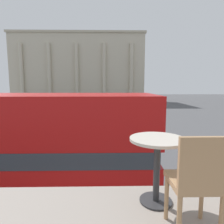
{
  "coord_description": "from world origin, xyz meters",
  "views": [
    {
      "loc": [
        0.8,
        -2.42,
        4.42
      ],
      "look_at": [
        1.18,
        15.57,
        2.04
      ],
      "focal_mm": 32.0,
      "sensor_mm": 36.0,
      "label": 1
    }
  ],
  "objects_px": {
    "pedestrian_olive": "(93,110)",
    "pedestrian_red": "(87,115)",
    "traffic_light_near": "(71,122)",
    "pedestrian_blue": "(105,118)",
    "cafe_chair_0": "(197,180)",
    "car_maroon": "(95,109)",
    "cafe_dining_table": "(157,156)",
    "plaza_building_left": "(81,70)",
    "traffic_light_mid": "(98,111)"
  },
  "relations": [
    {
      "from": "traffic_light_mid",
      "to": "cafe_chair_0",
      "type": "bearing_deg",
      "value": -84.04
    },
    {
      "from": "plaza_building_left",
      "to": "pedestrian_blue",
      "type": "distance_m",
      "value": 37.1
    },
    {
      "from": "plaza_building_left",
      "to": "pedestrian_red",
      "type": "bearing_deg",
      "value": -81.3
    },
    {
      "from": "pedestrian_olive",
      "to": "pedestrian_red",
      "type": "distance_m",
      "value": 4.55
    },
    {
      "from": "cafe_chair_0",
      "to": "plaza_building_left",
      "type": "xyz_separation_m",
      "value": [
        -8.3,
        55.52,
        5.16
      ]
    },
    {
      "from": "cafe_dining_table",
      "to": "traffic_light_near",
      "type": "xyz_separation_m",
      "value": [
        -2.72,
        9.69,
        -1.42
      ]
    },
    {
      "from": "car_maroon",
      "to": "traffic_light_mid",
      "type": "bearing_deg",
      "value": 41.51
    },
    {
      "from": "traffic_light_mid",
      "to": "car_maroon",
      "type": "distance_m",
      "value": 15.22
    },
    {
      "from": "pedestrian_olive",
      "to": "pedestrian_blue",
      "type": "relative_size",
      "value": 1.0
    },
    {
      "from": "pedestrian_blue",
      "to": "cafe_chair_0",
      "type": "bearing_deg",
      "value": -161.71
    },
    {
      "from": "pedestrian_olive",
      "to": "plaza_building_left",
      "type": "bearing_deg",
      "value": 141.11
    },
    {
      "from": "plaza_building_left",
      "to": "traffic_light_mid",
      "type": "relative_size",
      "value": 9.85
    },
    {
      "from": "car_maroon",
      "to": "pedestrian_olive",
      "type": "xyz_separation_m",
      "value": [
        0.05,
        -4.16,
        0.26
      ]
    },
    {
      "from": "cafe_chair_0",
      "to": "car_maroon",
      "type": "height_order",
      "value": "cafe_chair_0"
    },
    {
      "from": "traffic_light_near",
      "to": "pedestrian_blue",
      "type": "bearing_deg",
      "value": 78.94
    },
    {
      "from": "traffic_light_near",
      "to": "cafe_chair_0",
      "type": "bearing_deg",
      "value": -74.06
    },
    {
      "from": "pedestrian_olive",
      "to": "pedestrian_red",
      "type": "xyz_separation_m",
      "value": [
        -0.34,
        -4.54,
        -0.03
      ]
    },
    {
      "from": "traffic_light_near",
      "to": "traffic_light_mid",
      "type": "bearing_deg",
      "value": 75.7
    },
    {
      "from": "plaza_building_left",
      "to": "traffic_light_mid",
      "type": "bearing_deg",
      "value": -80.53
    },
    {
      "from": "plaza_building_left",
      "to": "pedestrian_red",
      "type": "distance_m",
      "value": 35.05
    },
    {
      "from": "cafe_dining_table",
      "to": "pedestrian_red",
      "type": "distance_m",
      "value": 21.61
    },
    {
      "from": "plaza_building_left",
      "to": "traffic_light_near",
      "type": "bearing_deg",
      "value": -83.23
    },
    {
      "from": "traffic_light_mid",
      "to": "car_maroon",
      "type": "height_order",
      "value": "traffic_light_mid"
    },
    {
      "from": "car_maroon",
      "to": "pedestrian_blue",
      "type": "distance_m",
      "value": 10.63
    },
    {
      "from": "cafe_chair_0",
      "to": "traffic_light_mid",
      "type": "bearing_deg",
      "value": 99.62
    },
    {
      "from": "traffic_light_near",
      "to": "pedestrian_olive",
      "type": "xyz_separation_m",
      "value": [
        0.13,
        16.08,
        -1.29
      ]
    },
    {
      "from": "cafe_dining_table",
      "to": "pedestrian_red",
      "type": "bearing_deg",
      "value": 97.87
    },
    {
      "from": "traffic_light_mid",
      "to": "pedestrian_red",
      "type": "xyz_separation_m",
      "value": [
        -1.53,
        6.39,
        -1.34
      ]
    },
    {
      "from": "traffic_light_near",
      "to": "pedestrian_blue",
      "type": "relative_size",
      "value": 2.05
    },
    {
      "from": "cafe_chair_0",
      "to": "pedestrian_red",
      "type": "distance_m",
      "value": 22.16
    },
    {
      "from": "traffic_light_near",
      "to": "car_maroon",
      "type": "distance_m",
      "value": 20.31
    },
    {
      "from": "plaza_building_left",
      "to": "car_maroon",
      "type": "distance_m",
      "value": 26.89
    },
    {
      "from": "cafe_dining_table",
      "to": "cafe_chair_0",
      "type": "bearing_deg",
      "value": -69.27
    },
    {
      "from": "traffic_light_near",
      "to": "pedestrian_red",
      "type": "xyz_separation_m",
      "value": [
        -0.22,
        11.54,
        -1.32
      ]
    },
    {
      "from": "cafe_dining_table",
      "to": "cafe_chair_0",
      "type": "height_order",
      "value": "cafe_chair_0"
    },
    {
      "from": "cafe_chair_0",
      "to": "pedestrian_olive",
      "type": "bearing_deg",
      "value": 99.72
    },
    {
      "from": "cafe_chair_0",
      "to": "car_maroon",
      "type": "bearing_deg",
      "value": 98.99
    },
    {
      "from": "cafe_dining_table",
      "to": "cafe_chair_0",
      "type": "distance_m",
      "value": 0.56
    },
    {
      "from": "cafe_chair_0",
      "to": "plaza_building_left",
      "type": "relative_size",
      "value": 0.03
    },
    {
      "from": "cafe_dining_table",
      "to": "cafe_chair_0",
      "type": "relative_size",
      "value": 0.8
    },
    {
      "from": "pedestrian_olive",
      "to": "pedestrian_red",
      "type": "height_order",
      "value": "pedestrian_olive"
    },
    {
      "from": "cafe_dining_table",
      "to": "traffic_light_near",
      "type": "bearing_deg",
      "value": 105.67
    },
    {
      "from": "cafe_dining_table",
      "to": "plaza_building_left",
      "type": "relative_size",
      "value": 0.02
    },
    {
      "from": "cafe_dining_table",
      "to": "pedestrian_olive",
      "type": "bearing_deg",
      "value": 95.74
    },
    {
      "from": "pedestrian_blue",
      "to": "car_maroon",
      "type": "bearing_deg",
      "value": 25.36
    },
    {
      "from": "pedestrian_blue",
      "to": "pedestrian_red",
      "type": "relative_size",
      "value": 1.03
    },
    {
      "from": "pedestrian_blue",
      "to": "pedestrian_red",
      "type": "xyz_separation_m",
      "value": [
        -2.13,
        1.77,
        -0.03
      ]
    },
    {
      "from": "traffic_light_near",
      "to": "pedestrian_blue",
      "type": "xyz_separation_m",
      "value": [
        1.91,
        9.78,
        -1.29
      ]
    },
    {
      "from": "car_maroon",
      "to": "pedestrian_olive",
      "type": "distance_m",
      "value": 4.17
    },
    {
      "from": "cafe_dining_table",
      "to": "pedestrian_red",
      "type": "relative_size",
      "value": 0.45
    }
  ]
}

